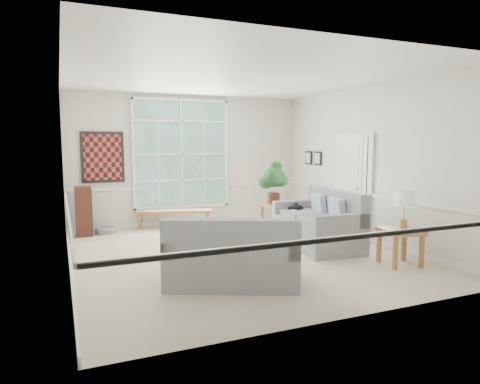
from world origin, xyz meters
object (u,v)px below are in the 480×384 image
Objects in this scene: loveseat_right at (316,218)px; end_table at (277,217)px; loveseat_front at (232,249)px; coffee_table at (217,238)px; side_table at (400,247)px.

loveseat_right is 1.55m from end_table.
end_table is at bearing 77.33° from loveseat_front.
loveseat_front is at bearing -142.26° from loveseat_right.
coffee_table is at bearing 176.27° from loveseat_right.
loveseat_front is at bearing 175.84° from side_table.
side_table is at bearing 20.53° from loveseat_front.
side_table is at bearing -59.19° from coffee_table.
loveseat_front reaches higher than coffee_table.
end_table reaches higher than side_table.
loveseat_right is 3.37× the size of side_table.
loveseat_right reaches higher than loveseat_front.
side_table is (0.51, -1.59, -0.24)m from loveseat_right.
loveseat_right is at bearing -89.40° from end_table.
side_table is (2.36, -1.91, 0.05)m from coffee_table.
coffee_table is 2.18× the size of side_table.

